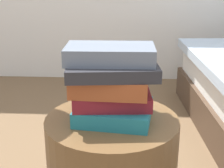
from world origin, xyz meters
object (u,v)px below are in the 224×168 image
(book_teal, at_px, (114,112))
(book_charcoal, at_px, (113,69))
(book_slate, at_px, (110,54))
(book_rust, at_px, (110,83))
(book_maroon, at_px, (113,98))

(book_teal, height_order, book_charcoal, book_charcoal)
(book_slate, bearing_deg, book_rust, -80.89)
(book_maroon, bearing_deg, book_charcoal, 129.43)
(book_teal, distance_m, book_maroon, 0.05)
(book_rust, bearing_deg, book_slate, 102.92)
(book_maroon, relative_size, book_slate, 0.89)
(book_charcoal, distance_m, book_slate, 0.05)
(book_maroon, bearing_deg, book_teal, 24.00)
(book_teal, distance_m, book_rust, 0.10)
(book_maroon, distance_m, book_charcoal, 0.10)
(book_teal, height_order, book_rust, book_rust)
(book_rust, height_order, book_charcoal, book_charcoal)
(book_charcoal, relative_size, book_slate, 1.02)
(book_charcoal, bearing_deg, book_teal, -8.16)
(book_rust, relative_size, book_charcoal, 0.85)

